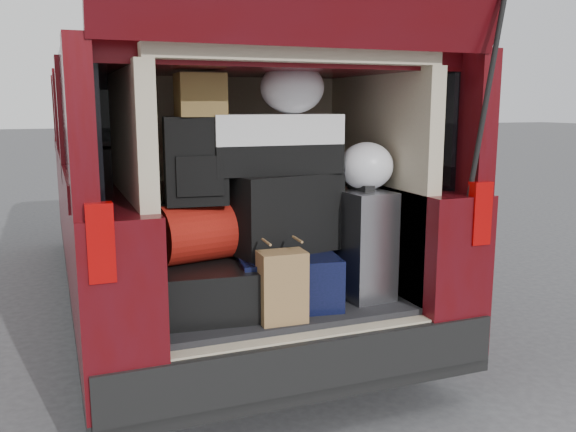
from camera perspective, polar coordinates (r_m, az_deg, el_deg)
name	(u,v)px	position (r m, az deg, el deg)	size (l,w,h in m)	color
ground	(285,413)	(3.21, -0.31, -17.97)	(80.00, 80.00, 0.00)	#3C3B3E
minivan	(196,187)	(4.65, -8.59, 2.67)	(1.90, 5.35, 2.77)	black
load_floor	(266,342)	(3.33, -2.05, -11.68)	(1.24, 1.05, 0.55)	black
black_hardshell	(206,285)	(2.98, -7.65, -6.45)	(0.42, 0.58, 0.23)	black
navy_hardshell	(283,275)	(3.09, -0.52, -5.51)	(0.48, 0.58, 0.25)	black
silver_roller	(360,243)	(3.15, 6.74, -2.53)	(0.23, 0.37, 0.55)	silver
kraft_bag	(282,287)	(2.77, -0.55, -6.64)	(0.21, 0.13, 0.33)	olive
red_duffel	(203,232)	(2.95, -7.97, -1.47)	(0.43, 0.28, 0.28)	#9C140E
black_soft_case	(282,212)	(3.04, -0.57, 0.41)	(0.54, 0.32, 0.39)	black
backpack	(196,161)	(2.87, -8.64, 5.11)	(0.28, 0.17, 0.41)	black
twotone_duffel	(271,143)	(3.02, -1.56, 6.80)	(0.64, 0.33, 0.29)	white
grocery_sack_lower	(200,95)	(2.86, -8.21, 11.14)	(0.21, 0.18, 0.19)	olive
plastic_bag_center	(292,88)	(3.05, 0.41, 11.91)	(0.32, 0.30, 0.25)	white
plastic_bag_right	(366,166)	(3.11, 7.34, 4.66)	(0.28, 0.26, 0.24)	white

